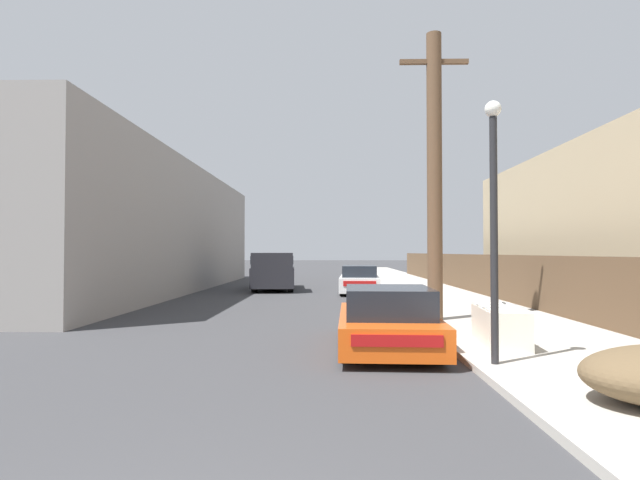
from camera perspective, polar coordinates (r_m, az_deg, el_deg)
name	(u,v)px	position (r m, az deg, el deg)	size (l,w,h in m)	color
sidewalk_curb	(416,288)	(25.81, 10.93, -5.39)	(4.20, 63.00, 0.12)	#ADA89E
discarded_fridge	(500,326)	(10.15, 19.89, -9.20)	(0.88, 1.71, 0.76)	silver
parked_sports_car_red	(387,320)	(9.87, 7.70, -9.10)	(1.98, 4.14, 1.21)	#E05114
car_parked_mid	(359,280)	(22.68, 4.52, -4.60)	(1.94, 4.19, 1.27)	silver
pickup_truck	(273,271)	(24.67, -5.34, -3.59)	(2.43, 5.47, 1.84)	#232328
utility_pole	(435,173)	(13.50, 12.95, 7.46)	(1.80, 0.39, 7.52)	brown
street_lamp	(494,208)	(8.38, 19.25, 3.42)	(0.26, 0.26, 4.17)	#232326
wooden_fence	(480,274)	(22.03, 17.83, -3.73)	(0.08, 39.53, 1.65)	brown
building_left_block	(129,229)	(25.85, -21.00, 1.17)	(7.00, 24.64, 5.97)	gray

